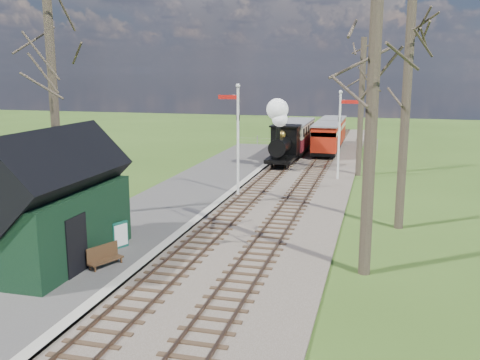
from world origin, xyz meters
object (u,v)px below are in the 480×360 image
object	(u,v)px
coach	(295,135)
red_carriage_b	(333,131)
red_carriage_a	(326,138)
semaphore_far	(341,128)
locomotive	(282,137)
person	(81,248)
bench	(104,256)
semaphore_near	(237,132)
sign_board	(120,235)
station_shed	(52,204)

from	to	relation	value
coach	red_carriage_b	size ratio (longest dim) A/B	1.51
red_carriage_a	semaphore_far	bearing A→B (deg)	-79.36
locomotive	person	xyz separation A→B (m)	(-2.99, -22.14, -1.35)
locomotive	bench	size ratio (longest dim) A/B	3.58
red_carriage_b	coach	bearing A→B (deg)	-116.91
person	red_carriage_a	bearing A→B (deg)	-26.79
red_carriage_a	locomotive	bearing A→B (deg)	-114.65
semaphore_near	red_carriage_a	world-z (taller)	semaphore_near
semaphore_far	sign_board	world-z (taller)	semaphore_far
semaphore_far	red_carriage_a	distance (m)	9.79
coach	sign_board	bearing A→B (deg)	-95.83
station_shed	semaphore_far	bearing A→B (deg)	64.28
red_carriage_b	semaphore_far	bearing A→B (deg)	-83.23
bench	sign_board	bearing A→B (deg)	100.12
station_shed	coach	bearing A→B (deg)	81.22
red_carriage_b	person	xyz separation A→B (m)	(-5.60, -33.33, -0.64)
coach	red_carriage_a	bearing A→B (deg)	-8.24
station_shed	semaphore_near	xyz separation A→B (m)	(3.53, 12.00, 1.35)
station_shed	coach	world-z (taller)	station_shed
coach	person	size ratio (longest dim) A/B	5.81
station_shed	person	bearing A→B (deg)	-16.56
red_carriage_b	person	size ratio (longest dim) A/B	3.84
coach	person	world-z (taller)	coach
semaphore_near	red_carriage_b	xyz separation A→B (m)	(3.37, 20.95, -2.12)
semaphore_far	bench	world-z (taller)	semaphore_far
station_shed	red_carriage_a	distance (m)	28.31
semaphore_far	person	xyz separation A→B (m)	(-7.38, -18.39, -2.48)
semaphore_far	station_shed	bearing A→B (deg)	-115.72
locomotive	sign_board	xyz separation A→B (m)	(-2.65, -19.94, -1.51)
semaphore_near	bench	size ratio (longest dim) A/B	4.59
coach	red_carriage_b	distance (m)	5.75
semaphore_near	locomotive	distance (m)	9.88
coach	red_carriage_a	distance (m)	2.63
coach	sign_board	world-z (taller)	coach
sign_board	person	size ratio (longest dim) A/B	0.77
semaphore_far	coach	size ratio (longest dim) A/B	0.74
sign_board	person	xyz separation A→B (m)	(-0.34, -2.20, 0.15)
semaphore_near	coach	size ratio (longest dim) A/B	0.80
locomotive	bench	bearing A→B (deg)	-96.02
station_shed	red_carriage_b	xyz separation A→B (m)	(6.90, 32.95, -0.77)
station_shed	coach	xyz separation A→B (m)	(4.30, 27.82, -0.64)
red_carriage_b	semaphore_near	bearing A→B (deg)	-99.14
semaphore_far	red_carriage_a	xyz separation A→B (m)	(-1.77, 9.45, -1.85)
locomotive	station_shed	bearing A→B (deg)	-101.14
locomotive	bench	world-z (taller)	locomotive
sign_board	red_carriage_b	bearing A→B (deg)	80.42
locomotive	sign_board	distance (m)	20.17
red_carriage_a	person	size ratio (longest dim) A/B	3.84
semaphore_far	coach	xyz separation A→B (m)	(-4.37, 9.82, -1.73)
semaphore_near	sign_board	distance (m)	10.76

